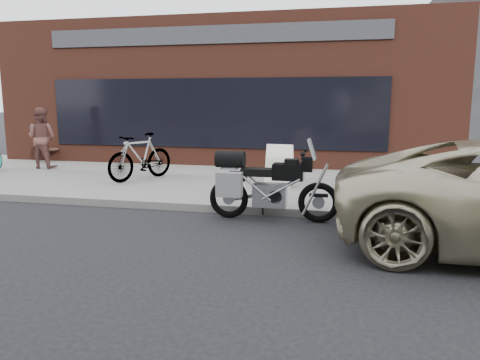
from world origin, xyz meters
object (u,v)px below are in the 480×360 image
Objects in this scene: cafe_patron_left at (42,138)px; bicycle_rear at (140,157)px; motorcycle at (264,185)px; cafe_table at (47,150)px; sandwich_sign at (280,166)px.

bicycle_rear is at bearing 161.63° from cafe_patron_left.
motorcycle is 3.21× the size of cafe_table.
cafe_table is (-4.34, 2.50, -0.19)m from bicycle_rear.
bicycle_rear is 1.10× the size of cafe_patron_left.
sandwich_sign is at bearing -18.68° from cafe_table.
sandwich_sign is 7.15m from cafe_patron_left.
sandwich_sign is 0.55× the size of cafe_patron_left.
sandwich_sign is at bearing 90.98° from motorcycle.
bicycle_rear is 3.45m from sandwich_sign.
motorcycle is 1.22× the size of bicycle_rear.
sandwich_sign is at bearing 25.40° from bicycle_rear.
motorcycle is at bearing 152.17° from cafe_patron_left.
motorcycle is at bearing -32.87° from cafe_table.
bicycle_rear is at bearing -29.96° from cafe_table.
sandwich_sign is 1.33× the size of cafe_table.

